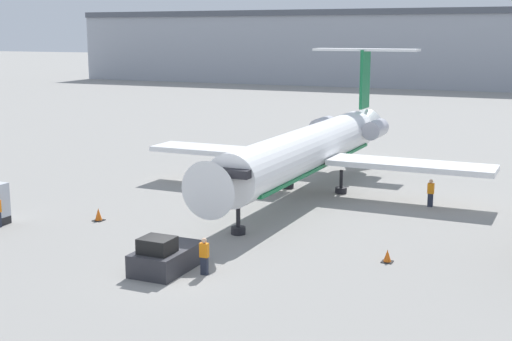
{
  "coord_description": "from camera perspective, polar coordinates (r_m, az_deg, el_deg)",
  "views": [
    {
      "loc": [
        16.38,
        -26.27,
        10.78
      ],
      "look_at": [
        0.0,
        9.77,
        3.1
      ],
      "focal_mm": 50.0,
      "sensor_mm": 36.0,
      "label": 1
    }
  ],
  "objects": [
    {
      "name": "pushback_tug",
      "position": [
        33.29,
        -7.19,
        -6.85
      ],
      "size": [
        2.11,
        3.68,
        1.75
      ],
      "color": "#2D2D33",
      "rests_on": "ground"
    },
    {
      "name": "traffic_cone_right",
      "position": [
        34.78,
        10.47,
        -6.76
      ],
      "size": [
        0.53,
        0.53,
        0.62
      ],
      "color": "black",
      "rests_on": "ground"
    },
    {
      "name": "ground_plane",
      "position": [
        32.78,
        -7.16,
        -8.32
      ],
      "size": [
        600.0,
        600.0,
        0.0
      ],
      "primitive_type": "plane",
      "color": "gray"
    },
    {
      "name": "worker_by_wing",
      "position": [
        46.05,
        13.8,
        -1.71
      ],
      "size": [
        0.4,
        0.25,
        1.75
      ],
      "color": "#232838",
      "rests_on": "ground"
    },
    {
      "name": "terminal_building",
      "position": [
        147.21,
        18.29,
        9.24
      ],
      "size": [
        180.0,
        16.8,
        15.4
      ],
      "color": "#9EA3AD",
      "rests_on": "ground"
    },
    {
      "name": "worker_near_tug",
      "position": [
        32.41,
        -4.16,
        -6.8
      ],
      "size": [
        0.4,
        0.24,
        1.73
      ],
      "color": "#232838",
      "rests_on": "ground"
    },
    {
      "name": "airplane_main",
      "position": [
        48.19,
        4.34,
        1.8
      ],
      "size": [
        24.19,
        28.29,
        9.5
      ],
      "color": "white",
      "rests_on": "ground"
    },
    {
      "name": "traffic_cone_left",
      "position": [
        42.54,
        -12.49,
        -3.48
      ],
      "size": [
        0.58,
        0.58,
        0.74
      ],
      "color": "black",
      "rests_on": "ground"
    }
  ]
}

